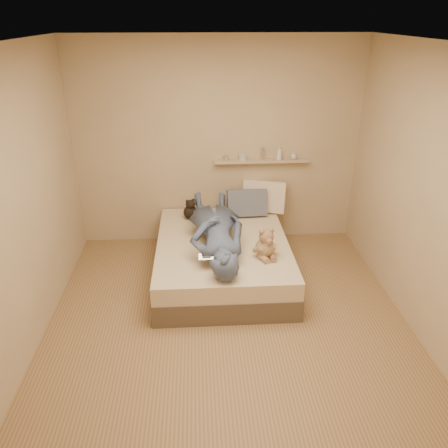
{
  "coord_description": "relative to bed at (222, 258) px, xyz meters",
  "views": [
    {
      "loc": [
        -0.26,
        -3.47,
        2.8
      ],
      "look_at": [
        0.0,
        0.65,
        0.8
      ],
      "focal_mm": 35.0,
      "sensor_mm": 36.0,
      "label": 1
    }
  ],
  "objects": [
    {
      "name": "wall_shelf",
      "position": [
        0.55,
        0.91,
        0.88
      ],
      "size": [
        1.2,
        0.12,
        0.03
      ],
      "primitive_type": "cube",
      "color": "tan",
      "rests_on": "wall_back"
    },
    {
      "name": "shelf_bottles",
      "position": [
        0.63,
        0.91,
        0.95
      ],
      "size": [
        0.94,
        0.1,
        0.18
      ],
      "color": "#A19C8A",
      "rests_on": "wall_shelf"
    },
    {
      "name": "room",
      "position": [
        0.0,
        -0.93,
        1.08
      ],
      "size": [
        3.8,
        3.8,
        3.8
      ],
      "color": "#97754E",
      "rests_on": "ground"
    },
    {
      "name": "dark_plush",
      "position": [
        -0.37,
        0.62,
        0.34
      ],
      "size": [
        0.18,
        0.18,
        0.27
      ],
      "color": "black",
      "rests_on": "bed"
    },
    {
      "name": "person",
      "position": [
        -0.08,
        -0.1,
        0.43
      ],
      "size": [
        0.71,
        1.71,
        0.4
      ],
      "primitive_type": "imported",
      "rotation": [
        0.0,
        0.0,
        3.2
      ],
      "color": "#4A5174",
      "rests_on": "bed"
    },
    {
      "name": "teddy_bear",
      "position": [
        0.43,
        -0.39,
        0.37
      ],
      "size": [
        0.28,
        0.28,
        0.35
      ],
      "color": "#9F8357",
      "rests_on": "bed"
    },
    {
      "name": "pillow_cream",
      "position": [
        0.6,
        0.83,
        0.43
      ],
      "size": [
        0.6,
        0.4,
        0.43
      ],
      "primitive_type": "cube",
      "rotation": [
        -0.24,
        0.0,
        -0.3
      ],
      "color": "beige",
      "rests_on": "bed"
    },
    {
      "name": "pillow_grey",
      "position": [
        0.35,
        0.69,
        0.4
      ],
      "size": [
        0.51,
        0.26,
        0.37
      ],
      "primitive_type": "cube",
      "rotation": [
        -0.33,
        0.0,
        0.04
      ],
      "color": "slate",
      "rests_on": "bed"
    },
    {
      "name": "game_console",
      "position": [
        -0.19,
        -0.59,
        0.37
      ],
      "size": [
        0.16,
        0.07,
        0.06
      ],
      "color": "silver",
      "rests_on": "bed"
    },
    {
      "name": "bed",
      "position": [
        0.0,
        0.0,
        0.0
      ],
      "size": [
        1.5,
        1.9,
        0.45
      ],
      "color": "brown",
      "rests_on": "floor"
    }
  ]
}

